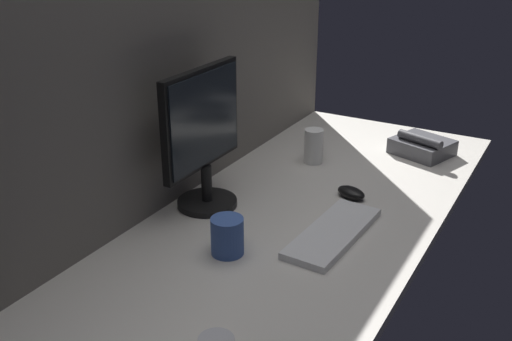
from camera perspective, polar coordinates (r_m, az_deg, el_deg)
ground_plane at (r=179.29cm, az=3.86°, el=-4.10°), size 180.00×80.00×3.00cm
cubicle_wall_back at (r=183.43cm, az=-6.53°, el=9.80°), size 180.00×5.00×76.94cm
monitor at (r=172.49cm, az=-5.07°, el=3.42°), size 34.88×18.00×41.85cm
keyboard at (r=164.73cm, az=7.37°, el=-5.92°), size 37.57×14.72×2.00cm
mouse at (r=186.72cm, az=9.06°, el=-2.09°), size 8.18×10.82×3.40cm
mug_ceramic_white at (r=210.20cm, az=5.55°, el=2.38°), size 10.55×6.57×12.19cm
mug_ceramic_blue at (r=154.03cm, az=-2.72°, el=-6.23°), size 12.05×8.54×10.03cm
desk_phone at (r=225.29cm, az=15.56°, el=2.26°), size 22.19×23.44×8.80cm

